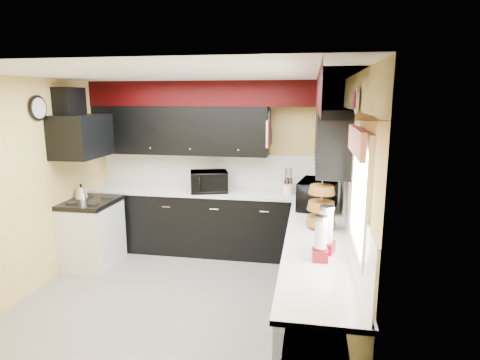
{
  "coord_description": "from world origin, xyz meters",
  "views": [
    {
      "loc": [
        1.39,
        -4.02,
        2.27
      ],
      "look_at": [
        0.56,
        0.69,
        1.28
      ],
      "focal_mm": 30.0,
      "sensor_mm": 36.0,
      "label": 1
    }
  ],
  "objects_px": {
    "utensil_crock": "(288,189)",
    "kettle": "(81,193)",
    "toaster_oven": "(209,182)",
    "knife_block": "(288,186)",
    "microwave": "(318,194)"
  },
  "relations": [
    {
      "from": "knife_block",
      "to": "kettle",
      "type": "relative_size",
      "value": 1.16
    },
    {
      "from": "toaster_oven",
      "to": "utensil_crock",
      "type": "distance_m",
      "value": 1.13
    },
    {
      "from": "microwave",
      "to": "kettle",
      "type": "height_order",
      "value": "microwave"
    },
    {
      "from": "microwave",
      "to": "utensil_crock",
      "type": "distance_m",
      "value": 0.78
    },
    {
      "from": "kettle",
      "to": "toaster_oven",
      "type": "bearing_deg",
      "value": 19.16
    },
    {
      "from": "toaster_oven",
      "to": "kettle",
      "type": "bearing_deg",
      "value": -177.6
    },
    {
      "from": "kettle",
      "to": "utensil_crock",
      "type": "bearing_deg",
      "value": 12.82
    },
    {
      "from": "utensil_crock",
      "to": "kettle",
      "type": "relative_size",
      "value": 0.84
    },
    {
      "from": "toaster_oven",
      "to": "knife_block",
      "type": "height_order",
      "value": "toaster_oven"
    },
    {
      "from": "utensil_crock",
      "to": "kettle",
      "type": "height_order",
      "value": "utensil_crock"
    },
    {
      "from": "utensil_crock",
      "to": "knife_block",
      "type": "distance_m",
      "value": 0.1
    },
    {
      "from": "toaster_oven",
      "to": "microwave",
      "type": "xyz_separation_m",
      "value": [
        1.52,
        -0.6,
        0.02
      ]
    },
    {
      "from": "toaster_oven",
      "to": "knife_block",
      "type": "distance_m",
      "value": 1.14
    },
    {
      "from": "utensil_crock",
      "to": "microwave",
      "type": "bearing_deg",
      "value": -58.93
    },
    {
      "from": "toaster_oven",
      "to": "kettle",
      "type": "distance_m",
      "value": 1.76
    }
  ]
}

